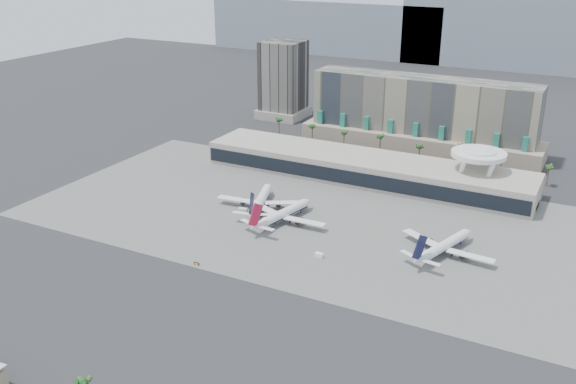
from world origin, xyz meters
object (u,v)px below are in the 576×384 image
at_px(airliner_centre, 283,214).
at_px(taxiway_sign, 197,264).
at_px(service_vehicle_a, 243,210).
at_px(airliner_left, 261,200).
at_px(airliner_right, 444,246).
at_px(service_vehicle_b, 319,255).

relative_size(airliner_centre, taxiway_sign, 17.70).
bearing_deg(service_vehicle_a, airliner_left, 48.60).
height_order(airliner_left, airliner_right, airliner_left).
bearing_deg(service_vehicle_b, taxiway_sign, -142.00).
relative_size(service_vehicle_a, service_vehicle_b, 1.28).
xyz_separation_m(service_vehicle_a, taxiway_sign, (10.68, -51.50, -0.47)).
bearing_deg(service_vehicle_a, taxiway_sign, -89.44).
bearing_deg(airliner_centre, airliner_right, 12.55).
xyz_separation_m(airliner_right, service_vehicle_a, (-91.86, -0.89, -2.67)).
height_order(airliner_left, airliner_centre, airliner_left).
relative_size(airliner_right, taxiway_sign, 17.07).
distance_m(airliner_right, taxiway_sign, 96.67).
distance_m(service_vehicle_b, taxiway_sign, 47.53).
relative_size(airliner_left, service_vehicle_b, 13.05).
relative_size(airliner_left, airliner_centre, 0.99).
distance_m(airliner_centre, service_vehicle_b, 36.60).
height_order(airliner_left, service_vehicle_a, airliner_left).
height_order(airliner_centre, airliner_right, airliner_centre).
distance_m(airliner_left, airliner_centre, 18.64).
xyz_separation_m(service_vehicle_a, service_vehicle_b, (49.36, -23.88, -0.18)).
bearing_deg(airliner_left, airliner_centre, -46.53).
height_order(airliner_left, taxiway_sign, airliner_left).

